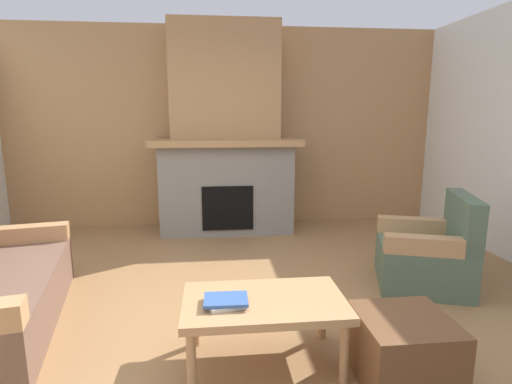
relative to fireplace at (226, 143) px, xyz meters
name	(u,v)px	position (x,y,z in m)	size (l,w,h in m)	color
ground	(240,329)	(0.00, -2.62, -1.16)	(9.00, 9.00, 0.00)	olive
wall_back_wood_panel	(225,128)	(0.00, 0.38, 0.19)	(6.00, 0.12, 2.70)	#A87A4C
fireplace	(226,143)	(0.00, 0.00, 0.00)	(1.90, 0.82, 2.70)	gray
armchair	(428,254)	(1.76, -2.03, -0.87)	(0.96, 0.96, 0.85)	#4C604C
coffee_table	(264,307)	(0.13, -3.04, -0.79)	(1.00, 0.60, 0.43)	tan
ottoman	(404,349)	(0.91, -3.30, -0.96)	(0.52, 0.52, 0.40)	brown
book_stack_near_edge	(226,301)	(-0.11, -3.09, -0.71)	(0.27, 0.24, 0.04)	beige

